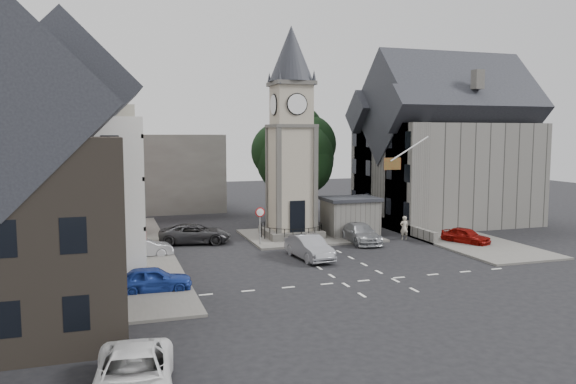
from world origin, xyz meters
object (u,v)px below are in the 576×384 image
object	(u,v)px
stone_shelter	(350,216)
car_west_blue	(153,279)
clock_tower	(291,134)
car_east_red	(466,236)
pedestrian	(404,228)

from	to	relation	value
stone_shelter	car_west_blue	distance (m)	20.08
clock_tower	car_east_red	bearing A→B (deg)	-28.87
clock_tower	stone_shelter	size ratio (longest dim) A/B	3.78
clock_tower	car_west_blue	world-z (taller)	clock_tower
car_east_red	pedestrian	world-z (taller)	pedestrian
stone_shelter	pedestrian	xyz separation A→B (m)	(3.20, -2.94, -0.63)
clock_tower	pedestrian	size ratio (longest dim) A/B	8.87
stone_shelter	car_east_red	distance (m)	8.94
pedestrian	clock_tower	bearing A→B (deg)	-20.53
car_west_blue	pedestrian	bearing A→B (deg)	-63.96
clock_tower	car_west_blue	size ratio (longest dim) A/B	4.12
stone_shelter	car_west_blue	size ratio (longest dim) A/B	1.09
car_west_blue	pedestrian	world-z (taller)	pedestrian
clock_tower	pedestrian	distance (m)	11.30
stone_shelter	pedestrian	size ratio (longest dim) A/B	2.35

